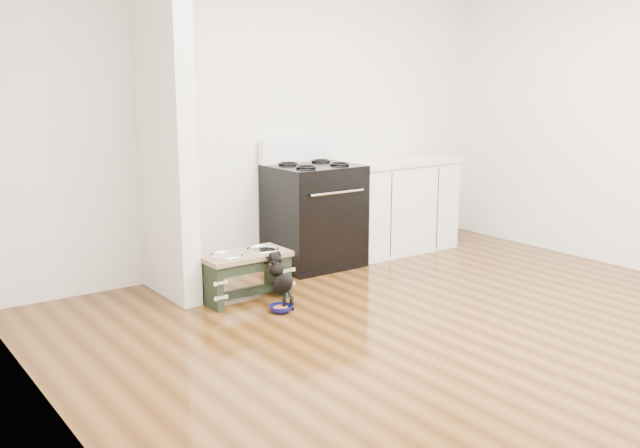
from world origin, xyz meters
The scene contains 8 objects.
ground centered at (0.00, 0.00, 0.00)m, with size 5.00×5.00×0.00m, color #3F230B.
room_shell centered at (0.00, 0.00, 1.62)m, with size 5.00×5.00×5.00m.
partition_wall centered at (-1.18, 2.10, 1.35)m, with size 0.15×0.80×2.70m, color silver.
oven_range centered at (0.25, 2.16, 0.48)m, with size 0.76×0.69×1.14m.
cabinet_run centered at (1.23, 2.18, 0.45)m, with size 1.24×0.64×0.91m.
dog_feeder centered at (-0.76, 1.64, 0.27)m, with size 0.68×0.36×0.39m.
puppy centered at (-0.64, 1.33, 0.23)m, with size 0.12×0.35×0.41m.
floor_bowl centered at (-0.71, 1.23, 0.03)m, with size 0.21×0.21×0.05m.
Camera 1 is at (-3.38, -2.99, 1.72)m, focal length 40.00 mm.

